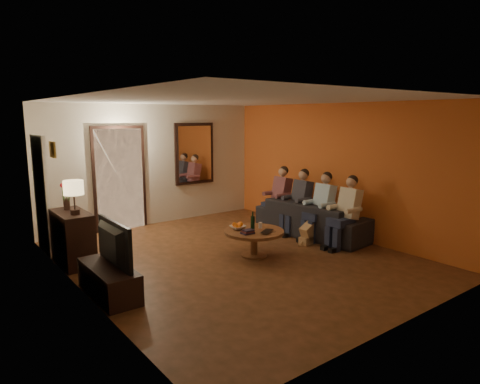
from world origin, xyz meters
TOP-DOWN VIEW (x-y plane):
  - floor at (0.00, 0.00)m, footprint 5.00×6.00m
  - ceiling at (0.00, 0.00)m, footprint 5.00×6.00m
  - back_wall at (0.00, 3.00)m, footprint 5.00×0.02m
  - front_wall at (0.00, -3.00)m, footprint 5.00×0.02m
  - left_wall at (-2.50, 0.00)m, footprint 0.02×6.00m
  - right_wall at (2.50, 0.00)m, footprint 0.02×6.00m
  - orange_accent at (2.49, 0.00)m, footprint 0.01×6.00m
  - kitchen_doorway at (-0.80, 2.98)m, footprint 1.00×0.06m
  - door_trim at (-0.80, 2.97)m, footprint 1.12×0.04m
  - fridge_glimpse at (-0.55, 2.98)m, footprint 0.45×0.03m
  - mirror_frame at (1.00, 2.96)m, footprint 1.00×0.05m
  - mirror_glass at (1.00, 2.93)m, footprint 0.86×0.02m
  - white_door at (-2.46, 2.30)m, footprint 0.06×0.85m
  - framed_art at (-2.47, 1.30)m, footprint 0.03×0.28m
  - art_canvas at (-2.46, 1.30)m, footprint 0.01×0.22m
  - dresser at (-2.25, 1.36)m, footprint 0.45×0.96m
  - table_lamp at (-2.25, 1.14)m, footprint 0.30×0.30m
  - flower_vase at (-2.25, 1.58)m, footprint 0.14×0.14m
  - tv_stand at (-2.25, -0.19)m, footprint 0.45×1.20m
  - tv at (-2.25, -0.19)m, footprint 1.04×0.14m
  - sofa at (2.07, 0.21)m, footprint 2.43×1.15m
  - person_a at (1.97, -0.69)m, footprint 0.60×0.40m
  - person_b at (1.97, -0.09)m, footprint 0.60×0.40m
  - person_c at (1.97, 0.51)m, footprint 0.60×0.40m
  - person_d at (1.97, 1.11)m, footprint 0.60×0.40m
  - dog at (1.63, -0.14)m, footprint 0.58×0.30m
  - coffee_table at (0.30, -0.09)m, footprint 1.21×1.21m
  - bowl at (0.12, 0.13)m, footprint 0.26×0.26m
  - oranges at (0.12, 0.13)m, footprint 0.20×0.20m
  - wine_bottle at (0.35, 0.01)m, footprint 0.07×0.07m
  - wine_glass at (0.48, -0.04)m, footprint 0.06×0.06m
  - book_stack at (0.08, -0.19)m, footprint 0.20×0.15m
  - laptop at (0.40, -0.37)m, footprint 0.39×0.35m

SIDE VIEW (x-z plane):
  - floor at x=0.00m, z-range -0.01..0.01m
  - tv_stand at x=-2.25m, z-range 0.00..0.40m
  - coffee_table at x=0.30m, z-range 0.00..0.45m
  - dog at x=1.63m, z-range 0.00..0.56m
  - sofa at x=2.07m, z-range 0.00..0.69m
  - dresser at x=-2.25m, z-range 0.00..0.85m
  - laptop at x=0.40m, z-range 0.45..0.48m
  - bowl at x=0.12m, z-range 0.45..0.51m
  - book_stack at x=0.08m, z-range 0.45..0.52m
  - wine_glass at x=0.48m, z-range 0.45..0.55m
  - oranges at x=0.12m, z-range 0.51..0.59m
  - person_a at x=1.97m, z-range 0.00..1.20m
  - person_b at x=1.97m, z-range 0.00..1.20m
  - person_c at x=1.97m, z-range 0.00..1.20m
  - person_d at x=1.97m, z-range 0.00..1.20m
  - wine_bottle at x=0.35m, z-range 0.45..0.76m
  - tv at x=-2.25m, z-range 0.40..1.00m
  - fridge_glimpse at x=-0.55m, z-range 0.05..1.75m
  - white_door at x=-2.46m, z-range 0.00..2.04m
  - kitchen_doorway at x=-0.80m, z-range 0.00..2.10m
  - door_trim at x=-0.80m, z-range -0.06..2.16m
  - flower_vase at x=-2.25m, z-range 0.85..1.29m
  - table_lamp at x=-2.25m, z-range 0.85..1.39m
  - back_wall at x=0.00m, z-range 0.00..2.60m
  - front_wall at x=0.00m, z-range 0.00..2.60m
  - left_wall at x=-2.50m, z-range 0.00..2.60m
  - right_wall at x=2.50m, z-range 0.00..2.60m
  - orange_accent at x=2.49m, z-range 0.00..2.60m
  - mirror_frame at x=1.00m, z-range 0.80..2.20m
  - mirror_glass at x=1.00m, z-range 0.87..2.13m
  - framed_art at x=-2.47m, z-range 1.73..1.97m
  - art_canvas at x=-2.46m, z-range 1.76..1.94m
  - ceiling at x=0.00m, z-range 2.60..2.60m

